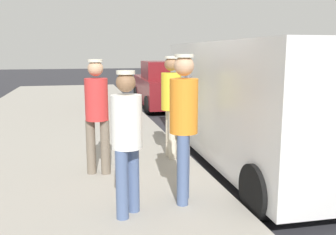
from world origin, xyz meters
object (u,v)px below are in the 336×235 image
at_px(parking_meter_near, 188,108).
at_px(parked_sedan_behind, 166,86).
at_px(pedestrian_in_orange, 184,118).
at_px(parked_van, 258,100).
at_px(pedestrian_in_red, 97,109).
at_px(pedestrian_in_white, 127,135).
at_px(pedestrian_in_yellow, 171,100).

bearing_deg(parking_meter_near, parked_sedan_behind, -100.78).
relative_size(parking_meter_near, parked_sedan_behind, 0.34).
distance_m(pedestrian_in_orange, parked_van, 2.47).
distance_m(pedestrian_in_red, parked_sedan_behind, 8.11).
distance_m(pedestrian_in_white, pedestrian_in_red, 1.57).
bearing_deg(parked_sedan_behind, pedestrian_in_white, 74.34).
bearing_deg(parked_van, parking_meter_near, 26.50).
relative_size(parking_meter_near, pedestrian_in_white, 0.93).
height_order(pedestrian_in_white, parked_van, parked_van).
distance_m(pedestrian_in_white, pedestrian_in_orange, 0.76).
height_order(pedestrian_in_orange, parked_sedan_behind, pedestrian_in_orange).
height_order(parking_meter_near, pedestrian_in_white, pedestrian_in_white).
bearing_deg(pedestrian_in_yellow, pedestrian_in_orange, 80.52).
bearing_deg(parked_sedan_behind, parking_meter_near, 79.22).
xyz_separation_m(pedestrian_in_white, parked_van, (-2.54, -1.90, 0.07)).
distance_m(parking_meter_near, parked_van, 1.68).
relative_size(pedestrian_in_white, pedestrian_in_yellow, 0.93).
xyz_separation_m(pedestrian_in_white, parked_sedan_behind, (-2.57, -9.15, -0.34)).
bearing_deg(pedestrian_in_red, parking_meter_near, 162.72).
xyz_separation_m(parking_meter_near, pedestrian_in_yellow, (0.00, -1.01, -0.01)).
bearing_deg(pedestrian_in_orange, pedestrian_in_white, 17.72).
height_order(pedestrian_in_orange, parked_van, parked_van).
bearing_deg(parking_meter_near, pedestrian_in_white, 47.76).
bearing_deg(pedestrian_in_red, pedestrian_in_white, 99.18).
distance_m(pedestrian_in_orange, parked_sedan_behind, 9.12).
xyz_separation_m(pedestrian_in_red, parked_van, (-2.79, -0.35, 0.01)).
bearing_deg(parking_meter_near, pedestrian_in_yellow, -89.80).
bearing_deg(pedestrian_in_yellow, parking_meter_near, 90.20).
height_order(pedestrian_in_white, pedestrian_in_orange, pedestrian_in_orange).
xyz_separation_m(parking_meter_near, parked_sedan_behind, (-1.52, -8.00, -0.43)).
height_order(parking_meter_near, parked_sedan_behind, parking_meter_near).
distance_m(pedestrian_in_yellow, pedestrian_in_red, 1.43).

